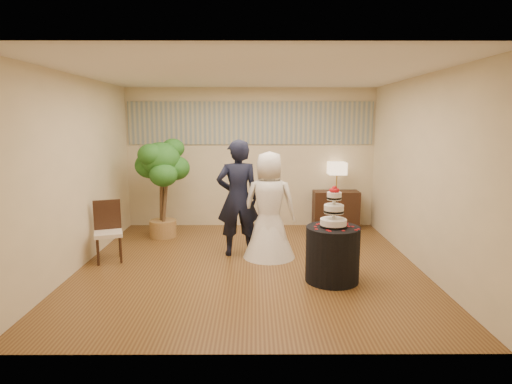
{
  "coord_description": "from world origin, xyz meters",
  "views": [
    {
      "loc": [
        0.07,
        -6.17,
        2.15
      ],
      "look_at": [
        0.1,
        0.4,
        1.05
      ],
      "focal_mm": 30.0,
      "sensor_mm": 36.0,
      "label": 1
    }
  ],
  "objects_px": {
    "console": "(336,210)",
    "wedding_cake": "(334,207)",
    "table_lamp": "(337,177)",
    "bride": "(269,205)",
    "ficus_tree": "(162,188)",
    "groom": "(238,198)",
    "side_chair": "(108,232)",
    "cake_table": "(332,254)"
  },
  "relations": [
    {
      "from": "groom",
      "to": "ficus_tree",
      "type": "xyz_separation_m",
      "value": [
        -1.44,
        1.06,
        0.0
      ]
    },
    {
      "from": "wedding_cake",
      "to": "console",
      "type": "relative_size",
      "value": 0.61
    },
    {
      "from": "groom",
      "to": "side_chair",
      "type": "bearing_deg",
      "value": 0.3
    },
    {
      "from": "console",
      "to": "table_lamp",
      "type": "distance_m",
      "value": 0.67
    },
    {
      "from": "groom",
      "to": "cake_table",
      "type": "xyz_separation_m",
      "value": [
        1.32,
        -1.17,
        -0.56
      ]
    },
    {
      "from": "table_lamp",
      "to": "side_chair",
      "type": "height_order",
      "value": "table_lamp"
    },
    {
      "from": "bride",
      "to": "console",
      "type": "bearing_deg",
      "value": -120.9
    },
    {
      "from": "bride",
      "to": "wedding_cake",
      "type": "relative_size",
      "value": 3.04
    },
    {
      "from": "groom",
      "to": "ficus_tree",
      "type": "distance_m",
      "value": 1.79
    },
    {
      "from": "bride",
      "to": "side_chair",
      "type": "distance_m",
      "value": 2.52
    },
    {
      "from": "groom",
      "to": "side_chair",
      "type": "xyz_separation_m",
      "value": [
        -1.98,
        -0.33,
        -0.47
      ]
    },
    {
      "from": "cake_table",
      "to": "groom",
      "type": "bearing_deg",
      "value": 138.4
    },
    {
      "from": "console",
      "to": "side_chair",
      "type": "height_order",
      "value": "side_chair"
    },
    {
      "from": "console",
      "to": "table_lamp",
      "type": "bearing_deg",
      "value": 0.0
    },
    {
      "from": "ficus_tree",
      "to": "groom",
      "type": "bearing_deg",
      "value": -36.38
    },
    {
      "from": "wedding_cake",
      "to": "side_chair",
      "type": "height_order",
      "value": "wedding_cake"
    },
    {
      "from": "groom",
      "to": "console",
      "type": "height_order",
      "value": "groom"
    },
    {
      "from": "cake_table",
      "to": "ficus_tree",
      "type": "height_order",
      "value": "ficus_tree"
    },
    {
      "from": "bride",
      "to": "console",
      "type": "height_order",
      "value": "bride"
    },
    {
      "from": "console",
      "to": "wedding_cake",
      "type": "bearing_deg",
      "value": -102.48
    },
    {
      "from": "ficus_tree",
      "to": "bride",
      "type": "bearing_deg",
      "value": -31.55
    },
    {
      "from": "ficus_tree",
      "to": "side_chair",
      "type": "bearing_deg",
      "value": -111.12
    },
    {
      "from": "side_chair",
      "to": "wedding_cake",
      "type": "bearing_deg",
      "value": -33.84
    },
    {
      "from": "table_lamp",
      "to": "bride",
      "type": "bearing_deg",
      "value": -126.96
    },
    {
      "from": "cake_table",
      "to": "side_chair",
      "type": "relative_size",
      "value": 0.81
    },
    {
      "from": "wedding_cake",
      "to": "ficus_tree",
      "type": "relative_size",
      "value": 0.3
    },
    {
      "from": "bride",
      "to": "side_chair",
      "type": "relative_size",
      "value": 1.81
    },
    {
      "from": "cake_table",
      "to": "table_lamp",
      "type": "distance_m",
      "value": 3.05
    },
    {
      "from": "ficus_tree",
      "to": "console",
      "type": "bearing_deg",
      "value": 11.52
    },
    {
      "from": "console",
      "to": "side_chair",
      "type": "distance_m",
      "value": 4.41
    },
    {
      "from": "console",
      "to": "groom",
      "type": "bearing_deg",
      "value": -138.52
    },
    {
      "from": "ficus_tree",
      "to": "wedding_cake",
      "type": "bearing_deg",
      "value": -38.97
    },
    {
      "from": "wedding_cake",
      "to": "side_chair",
      "type": "bearing_deg",
      "value": 165.74
    },
    {
      "from": "console",
      "to": "table_lamp",
      "type": "height_order",
      "value": "table_lamp"
    },
    {
      "from": "console",
      "to": "ficus_tree",
      "type": "distance_m",
      "value": 3.46
    },
    {
      "from": "table_lamp",
      "to": "ficus_tree",
      "type": "height_order",
      "value": "ficus_tree"
    },
    {
      "from": "cake_table",
      "to": "table_lamp",
      "type": "bearing_deg",
      "value": 78.5
    },
    {
      "from": "cake_table",
      "to": "side_chair",
      "type": "xyz_separation_m",
      "value": [
        -3.3,
        0.84,
        0.09
      ]
    },
    {
      "from": "side_chair",
      "to": "ficus_tree",
      "type": "bearing_deg",
      "value": 49.3
    },
    {
      "from": "bride",
      "to": "wedding_cake",
      "type": "xyz_separation_m",
      "value": [
        0.82,
        -1.04,
        0.18
      ]
    },
    {
      "from": "bride",
      "to": "wedding_cake",
      "type": "height_order",
      "value": "bride"
    },
    {
      "from": "cake_table",
      "to": "ficus_tree",
      "type": "relative_size",
      "value": 0.4
    }
  ]
}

